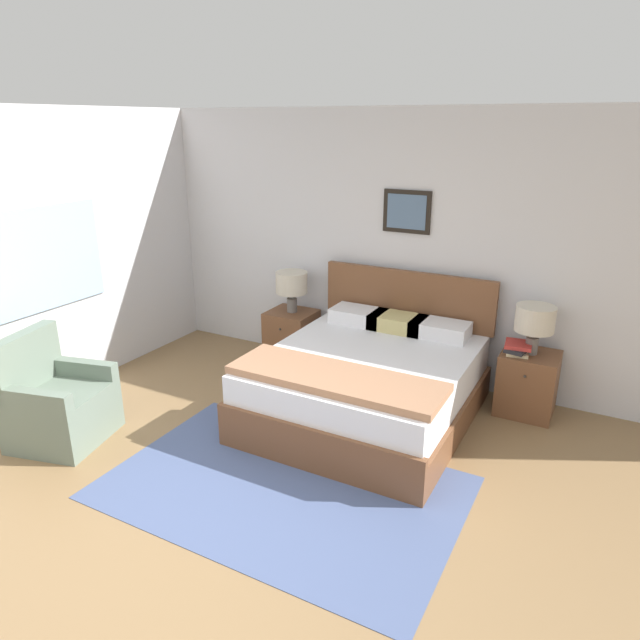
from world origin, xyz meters
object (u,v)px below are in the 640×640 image
at_px(nightstand_near_window, 292,337).
at_px(nightstand_by_door, 527,383).
at_px(table_lamp_near_window, 292,284).
at_px(bed, 368,382).
at_px(armchair, 57,405).
at_px(table_lamp_by_door, 535,320).

distance_m(nightstand_near_window, nightstand_by_door, 2.42).
height_order(nightstand_near_window, nightstand_by_door, same).
bearing_deg(nightstand_by_door, table_lamp_near_window, 179.91).
height_order(bed, nightstand_near_window, bed).
bearing_deg(table_lamp_near_window, armchair, -110.61).
bearing_deg(nightstand_near_window, table_lamp_by_door, 0.09).
height_order(bed, table_lamp_near_window, bed).
height_order(table_lamp_near_window, table_lamp_by_door, same).
distance_m(nightstand_near_window, table_lamp_by_door, 2.49).
xyz_separation_m(armchair, table_lamp_near_window, (0.85, 2.27, 0.56)).
bearing_deg(table_lamp_near_window, table_lamp_by_door, 0.00).
height_order(armchair, table_lamp_near_window, table_lamp_near_window).
height_order(bed, armchair, bed).
xyz_separation_m(bed, table_lamp_by_door, (1.21, 0.74, 0.54)).
bearing_deg(table_lamp_near_window, nightstand_near_window, -155.01).
xyz_separation_m(armchair, nightstand_near_window, (0.85, 2.27, -0.02)).
relative_size(nightstand_near_window, table_lamp_near_window, 1.31).
bearing_deg(armchair, table_lamp_by_door, 110.77).
relative_size(bed, nightstand_near_window, 3.45).
bearing_deg(table_lamp_by_door, table_lamp_near_window, 180.00).
distance_m(armchair, nightstand_by_door, 3.98).
xyz_separation_m(bed, nightstand_by_door, (1.21, 0.74, -0.04)).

